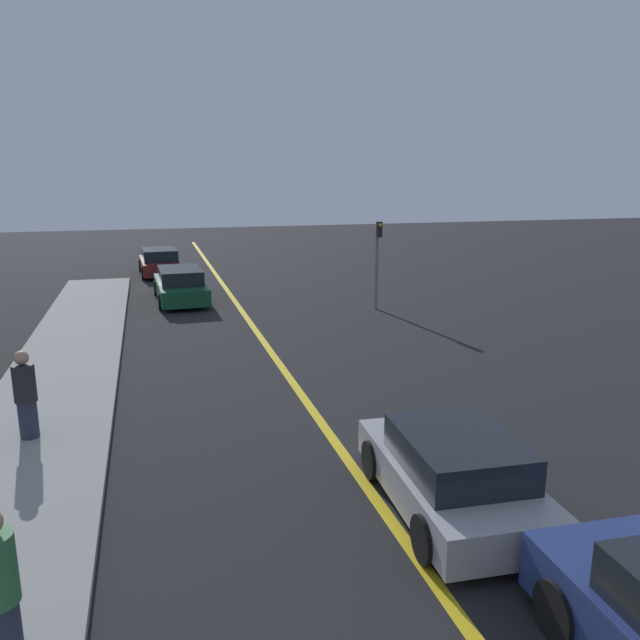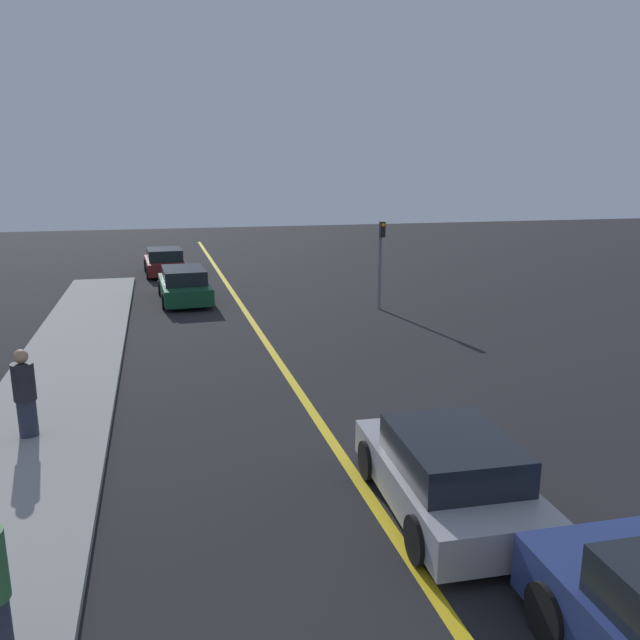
{
  "view_description": "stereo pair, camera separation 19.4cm",
  "coord_description": "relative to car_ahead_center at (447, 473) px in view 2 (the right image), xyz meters",
  "views": [
    {
      "loc": [
        -3.21,
        1.5,
        5.01
      ],
      "look_at": [
        0.64,
        15.41,
        1.57
      ],
      "focal_mm": 35.0,
      "sensor_mm": 36.0,
      "label": 1
    },
    {
      "loc": [
        -3.02,
        1.45,
        5.01
      ],
      "look_at": [
        0.64,
        15.41,
        1.57
      ],
      "focal_mm": 35.0,
      "sensor_mm": 36.0,
      "label": 2
    }
  ],
  "objects": [
    {
      "name": "car_ahead_center",
      "position": [
        0.0,
        0.0,
        0.0
      ],
      "size": [
        2.07,
        3.89,
        1.28
      ],
      "rotation": [
        0.0,
        0.0,
        -0.05
      ],
      "color": "#9E9EA3",
      "rests_on": "ground_plane"
    },
    {
      "name": "car_far_distant",
      "position": [
        -3.04,
        17.16,
        0.02
      ],
      "size": [
        2.05,
        4.72,
        1.34
      ],
      "rotation": [
        0.0,
        0.0,
        0.04
      ],
      "color": "#144728",
      "rests_on": "ground_plane"
    },
    {
      "name": "traffic_light",
      "position": [
        3.92,
        13.69,
        1.43
      ],
      "size": [
        0.18,
        0.4,
        3.26
      ],
      "color": "slate",
      "rests_on": "ground_plane"
    },
    {
      "name": "road_center_line",
      "position": [
        -0.99,
        8.78,
        -0.61
      ],
      "size": [
        0.2,
        60.0,
        0.01
      ],
      "color": "gold",
      "rests_on": "ground_plane"
    },
    {
      "name": "pedestrian_mid_group",
      "position": [
        -6.55,
        4.28,
        0.36
      ],
      "size": [
        0.4,
        0.4,
        1.69
      ],
      "color": "#282D3D",
      "rests_on": "sidewalk_left"
    },
    {
      "name": "sidewalk_left",
      "position": [
        -6.46,
        6.75,
        -0.55
      ],
      "size": [
        2.7,
        31.92,
        0.13
      ],
      "color": "gray",
      "rests_on": "ground_plane"
    },
    {
      "name": "car_parked_left_lot",
      "position": [
        -3.66,
        24.07,
        0.02
      ],
      "size": [
        2.11,
        4.17,
        1.31
      ],
      "rotation": [
        0.0,
        0.0,
        0.05
      ],
      "color": "maroon",
      "rests_on": "ground_plane"
    }
  ]
}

